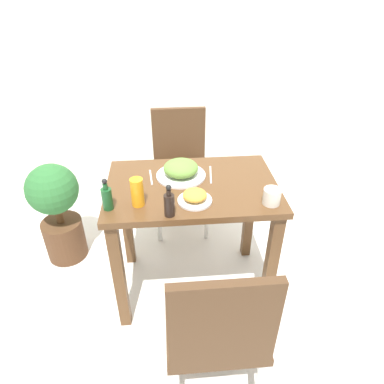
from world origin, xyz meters
The scene contains 14 objects.
ground_plane centered at (0.00, 0.00, 0.00)m, with size 16.00×16.00×0.00m, color silver.
wall_back centered at (0.00, 1.27, 1.30)m, with size 8.00×0.05×2.60m.
dining_table centered at (0.00, 0.00, 0.63)m, with size 0.93×0.62×0.78m.
chair_near centered at (0.04, -0.72, 0.52)m, with size 0.42×0.42×0.92m.
chair_far centered at (-0.03, 0.72, 0.52)m, with size 0.42×0.42×0.92m.
food_plate centered at (-0.05, 0.09, 0.82)m, with size 0.28×0.28×0.10m.
side_plate centered at (0.00, -0.16, 0.81)m, with size 0.17×0.17×0.06m.
drink_cup centered at (0.38, -0.21, 0.82)m, with size 0.09×0.09×0.08m.
juice_glass centered at (-0.28, -0.17, 0.85)m, with size 0.06×0.06×0.15m.
sauce_bottle centered at (-0.43, -0.19, 0.84)m, with size 0.05×0.05×0.17m.
condiment_bottle centered at (-0.13, -0.27, 0.84)m, with size 0.05×0.05×0.17m.
fork_utensil centered at (-0.22, 0.09, 0.78)m, with size 0.02×0.16×0.00m.
spoon_utensil centered at (0.11, 0.09, 0.78)m, with size 0.03×0.19×0.00m.
potted_plant_left centered at (-0.88, 0.36, 0.41)m, with size 0.34×0.34×0.73m.
Camera 1 is at (-0.14, -1.57, 1.76)m, focal length 32.00 mm.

